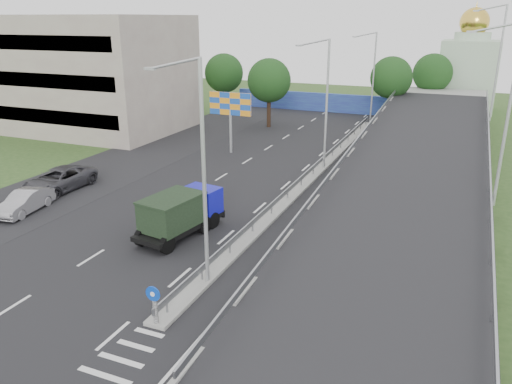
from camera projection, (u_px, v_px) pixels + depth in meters
The scene contains 21 objects.
ground at pixel (123, 359), 18.10m from camera, with size 160.00×160.00×0.00m, color #2D4C1E.
road_surface at pixel (258, 187), 36.59m from camera, with size 26.00×90.00×0.04m, color black.
parking_strip at pixel (113, 167), 41.35m from camera, with size 8.00×90.00×0.05m, color black.
median at pixel (313, 175), 38.94m from camera, with size 1.00×44.00×0.20m, color gray.
overpass_ramp at pixel (415, 165), 35.66m from camera, with size 10.00×50.00×3.50m.
median_guardrail at pixel (313, 167), 38.73m from camera, with size 0.09×44.00×0.71m.
sign_bollard at pixel (155, 305), 19.65m from camera, with size 0.64×0.23×1.67m.
lamp_post_near at pixel (200, 164), 21.36m from camera, with size 2.74×0.18×10.08m.
lamp_post_mid at pixel (325, 98), 38.76m from camera, with size 2.74×0.18×10.08m.
lamp_post_far at pixel (372, 73), 56.16m from camera, with size 2.74×0.18×10.08m.
beige_building at pixel (74, 73), 54.93m from camera, with size 24.00×14.00×12.00m, color gray.
blue_wall at pixel (346, 104), 64.41m from camera, with size 30.00×0.50×2.40m, color #282993.
church at pixel (468, 70), 64.89m from camera, with size 7.00×7.00×13.80m.
billboard at pixel (230, 107), 44.37m from camera, with size 4.00×0.24×5.50m.
tree_left_mid at pixel (269, 81), 54.85m from camera, with size 4.80×4.80×7.60m.
tree_median_far at pixel (391, 78), 57.42m from camera, with size 4.80×4.80×7.60m.
tree_left_far at pixel (224, 73), 62.12m from camera, with size 4.80×4.80×7.60m.
tree_ramp_far at pixel (433, 73), 62.04m from camera, with size 4.80×4.80×7.60m.
dump_truck at pixel (181, 212), 28.01m from camera, with size 2.97×5.99×2.53m.
parked_car_b at pixel (25, 202), 31.56m from camera, with size 1.49×4.26×1.40m, color #98969B.
parked_car_c at pixel (59, 180), 35.53m from camera, with size 2.65×5.75×1.60m, color #3A3A40.
Camera 1 is at (10.31, -12.01, 11.72)m, focal length 35.00 mm.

